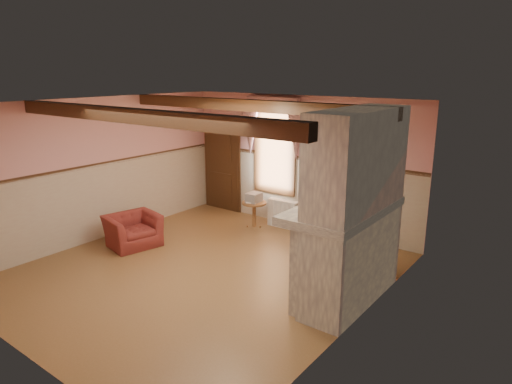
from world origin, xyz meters
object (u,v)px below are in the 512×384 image
Objects in this scene: bowl at (340,205)px; oil_lamp at (357,190)px; radiator at (283,214)px; mantel_clock at (364,189)px; armchair at (133,230)px; side_table at (254,214)px.

oil_lamp is at bearing 90.00° from bowl.
oil_lamp is (2.42, -1.66, 1.26)m from radiator.
mantel_clock is (0.00, 0.81, 0.06)m from bowl.
armchair is 3.36× the size of oil_lamp.
armchair is at bearing -166.58° from oil_lamp.
armchair is 4.43m from oil_lamp.
radiator is (1.71, 2.65, -0.01)m from armchair.
armchair is 1.71× the size of side_table.
mantel_clock is (2.94, -1.05, 1.25)m from side_table.
radiator is at bearing 145.52° from oil_lamp.
bowl is (2.94, -1.86, 1.18)m from side_table.
side_table is at bearing 156.00° from oil_lamp.
side_table is 3.36m from mantel_clock.
mantel_clock is at bearing -19.61° from side_table.
bowl is 0.81m from mantel_clock.
side_table is at bearing 160.39° from mantel_clock.
armchair is 3.02× the size of bowl.
armchair is at bearing -173.99° from bowl.
armchair is at bearing -123.88° from radiator.
armchair is at bearing -163.21° from mantel_clock.
radiator is 3.48m from bowl.
bowl is at bearing -32.33° from side_table.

